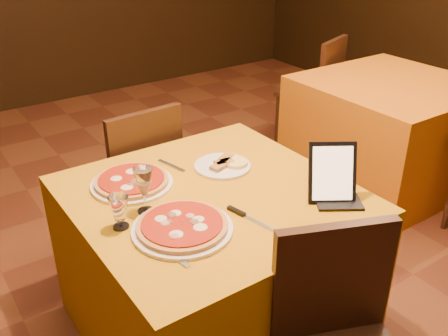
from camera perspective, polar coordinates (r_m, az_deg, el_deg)
floor at (r=2.78m, az=3.91°, el=-13.01°), size 6.00×7.00×0.01m
main_table at (r=2.29m, az=-1.34°, el=-11.00°), size 1.10×1.10×0.75m
side_table at (r=3.78m, az=18.08°, el=3.91°), size 1.10×1.10×0.75m
chair_main_far at (r=2.85m, az=-10.41°, el=-1.16°), size 0.45×0.45×0.91m
chair_side_far at (r=4.25m, az=9.62°, el=8.65°), size 0.57×0.57×0.91m
pizza_near at (r=1.84m, az=-4.80°, el=-6.75°), size 0.37×0.37×0.03m
pizza_far at (r=2.16m, az=-10.50°, el=-1.60°), size 0.35×0.35×0.03m
cutlet_dish at (r=2.27m, az=-0.19°, el=0.34°), size 0.26×0.26×0.03m
wine_glass at (r=1.93m, az=-9.10°, el=-2.52°), size 0.07×0.07×0.19m
water_glass at (r=1.86m, az=-11.86°, el=-4.98°), size 0.06×0.06×0.13m
tablet at (r=2.02m, az=12.26°, el=-0.49°), size 0.21×0.19×0.23m
knife at (r=1.89m, az=3.36°, el=-6.01°), size 0.06×0.19×0.01m
fork_near at (r=1.72m, az=-5.71°, el=-10.04°), size 0.04×0.15×0.01m
fork_far at (r=2.30m, az=-6.03°, el=0.27°), size 0.06×0.17×0.01m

